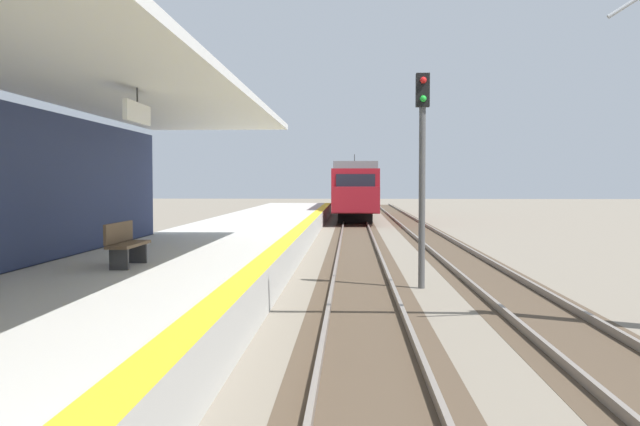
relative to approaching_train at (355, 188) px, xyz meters
The scene contains 6 objects.
station_platform 33.28m from the approaching_train, 97.61° to the right, with size 5.00×80.00×0.91m.
track_pair_nearest_platform 29.02m from the approaching_train, 90.01° to the right, with size 2.34×120.00×0.16m.
track_pair_middle 29.21m from the approaching_train, 83.31° to the right, with size 2.34×120.00×0.16m.
approaching_train is the anchor object (origin of this frame).
rail_signal_post 33.22m from the approaching_train, 87.52° to the right, with size 0.32×0.34×5.20m.
platform_bench 36.78m from the approaching_train, 97.49° to the right, with size 0.45×1.60×0.88m.
Camera 1 is at (1.61, -1.26, 2.58)m, focal length 39.27 mm.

